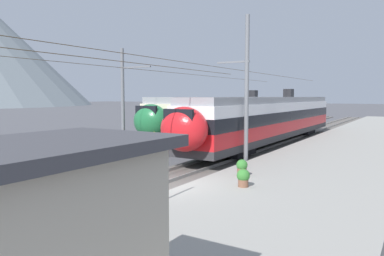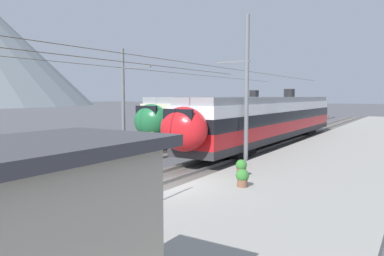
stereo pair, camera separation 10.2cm
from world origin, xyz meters
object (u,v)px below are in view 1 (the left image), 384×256
Objects in this scene: platform_sign at (148,153)px; potted_plant_platform_edge at (243,177)px; train_near_platform at (271,118)px; potted_plant_by_shelter at (242,167)px; handbag_beside_passenger at (124,231)px; catenary_mast_far_side at (125,98)px; passenger_walking at (108,209)px; train_far_track at (235,114)px; catenary_mast_mid at (245,89)px.

potted_plant_platform_edge is at bearing -20.40° from platform_sign.
train_near_platform is 35.78× the size of potted_plant_by_shelter.
handbag_beside_passenger is (-2.24, -1.01, -1.62)m from platform_sign.
catenary_mast_far_side is at bearing 140.23° from train_near_platform.
passenger_walking is at bearing 177.75° from potted_plant_platform_edge.
catenary_mast_far_side reaches higher than train_near_platform.
passenger_walking is (-26.06, -9.09, -0.90)m from train_far_track.
platform_sign is (-18.70, -2.67, -0.10)m from train_near_platform.
train_far_track is at bearing -9.11° from catenary_mast_far_side.
train_near_platform and train_far_track have the same top height.
handbag_beside_passenger is at bearing 15.91° from passenger_walking.
train_far_track is 38.93× the size of potted_plant_platform_edge.
potted_plant_platform_edge is at bearing -117.24° from catenary_mast_far_side.
platform_sign is 3.33m from passenger_walking.
platform_sign reaches higher than potted_plant_platform_edge.
handbag_beside_passenger is at bearing -137.94° from catenary_mast_far_side.
handbag_beside_passenger is at bearing -170.03° from train_near_platform.
train_near_platform reaches higher than platform_sign.
platform_sign is 1.41× the size of passenger_walking.
passenger_walking is 2.28× the size of potted_plant_by_shelter.
catenary_mast_far_side is at bearing 90.11° from catenary_mast_mid.
potted_plant_platform_edge reaches higher than handbag_beside_passenger.
handbag_beside_passenger is at bearing -177.46° from potted_plant_by_shelter.
potted_plant_by_shelter reaches higher than potted_plant_platform_edge.
potted_plant_by_shelter is (-12.93, -3.33, -1.44)m from train_near_platform.
catenary_mast_far_side reaches higher than handbag_beside_passenger.
train_far_track is at bearing 18.82° from platform_sign.
platform_sign is 6.61× the size of handbag_beside_passenger.
catenary_mast_far_side is (-8.77, 7.30, 1.59)m from train_near_platform.
train_far_track is at bearing 26.22° from potted_plant_by_shelter.
train_far_track is 26.88m from handbag_beside_passenger.
handbag_beside_passenger is 0.49× the size of potted_plant_by_shelter.
catenary_mast_mid is 120.44× the size of handbag_beside_passenger.
platform_sign is at bearing 24.25° from handbag_beside_passenger.
potted_plant_platform_edge is at bearing -154.27° from potted_plant_by_shelter.
potted_plant_platform_edge is at bearing -153.83° from train_far_track.
catenary_mast_mid is 7.37m from potted_plant_platform_edge.
catenary_mast_far_side is at bearing 62.76° from potted_plant_platform_edge.
catenary_mast_far_side is 120.44× the size of handbag_beside_passenger.
potted_plant_by_shelter reaches higher than handbag_beside_passenger.
platform_sign is 2.94m from handbag_beside_passenger.
catenary_mast_mid is 13.48m from passenger_walking.
potted_plant_platform_edge is at bearing -2.25° from passenger_walking.
train_near_platform is at bearing 15.87° from potted_plant_platform_edge.
catenary_mast_mid is (-13.13, -6.77, 2.08)m from train_far_track.
passenger_walking is 8.80m from potted_plant_by_shelter.
train_far_track reaches higher than potted_plant_by_shelter.
catenary_mast_far_side reaches higher than potted_plant_platform_edge.
handbag_beside_passenger is (-12.17, -10.98, -3.32)m from catenary_mast_far_side.
train_far_track is 27.62m from passenger_walking.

